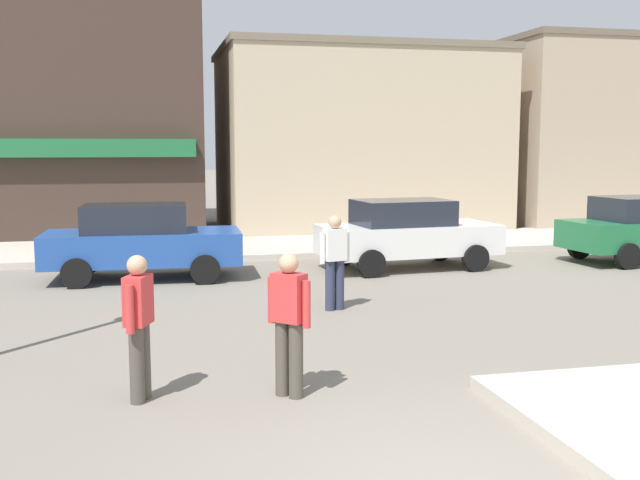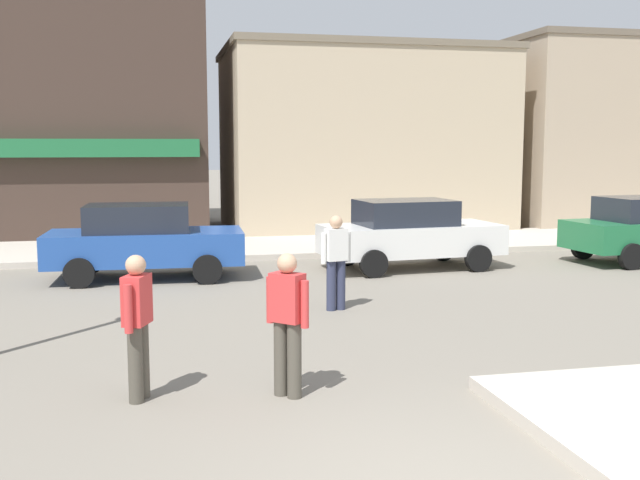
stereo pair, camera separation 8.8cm
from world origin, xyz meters
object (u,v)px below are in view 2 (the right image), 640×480
(pedestrian_crossing_far, at_px, (336,259))
(pedestrian_kerb_side, at_px, (287,320))
(parked_car_second, at_px, (409,233))
(pedestrian_crossing_near, at_px, (137,323))
(parked_car_nearest, at_px, (144,240))

(pedestrian_crossing_far, distance_m, pedestrian_kerb_side, 4.44)
(parked_car_second, relative_size, pedestrian_kerb_side, 2.57)
(parked_car_second, bearing_deg, pedestrian_crossing_far, -124.77)
(pedestrian_crossing_near, xyz_separation_m, pedestrian_crossing_far, (3.18, 3.92, 0.00))
(parked_car_nearest, height_order, parked_car_second, same)
(parked_car_second, xyz_separation_m, pedestrian_crossing_far, (-2.64, -3.80, 0.06))
(pedestrian_crossing_near, bearing_deg, pedestrian_crossing_far, 50.97)
(parked_car_second, distance_m, pedestrian_kerb_side, 9.00)
(pedestrian_crossing_near, height_order, pedestrian_kerb_side, same)
(parked_car_nearest, relative_size, parked_car_second, 0.98)
(parked_car_nearest, bearing_deg, parked_car_second, 0.21)
(parked_car_second, height_order, pedestrian_crossing_far, pedestrian_crossing_far)
(parked_car_nearest, xyz_separation_m, pedestrian_kerb_side, (1.62, -7.94, 0.06))
(pedestrian_crossing_near, bearing_deg, pedestrian_kerb_side, -8.26)
(parked_car_second, relative_size, pedestrian_crossing_far, 2.57)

